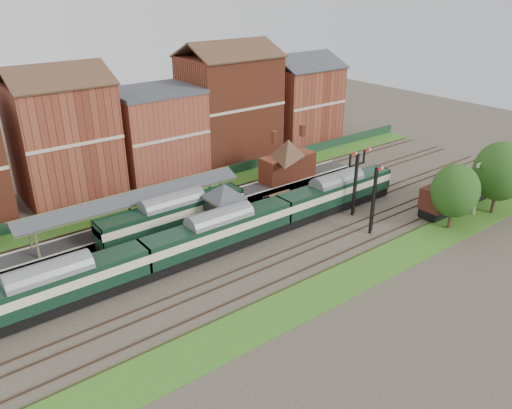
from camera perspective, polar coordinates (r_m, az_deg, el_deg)
ground at (r=56.71m, az=0.85°, el=-3.54°), size 160.00×160.00×0.00m
grass_back at (r=68.73m, az=-7.46°, el=1.46°), size 90.00×4.50×0.06m
grass_front at (r=49.18m, az=9.67°, el=-8.66°), size 90.00×5.00×0.06m
fence at (r=70.08m, az=-8.33°, el=2.51°), size 90.00×0.12×1.50m
platform at (r=61.33m, az=-8.50°, el=-1.05°), size 55.00×3.40×1.00m
signal_box at (r=56.06m, az=-3.60°, el=-0.30°), size 5.40×5.40×6.00m
brick_hut at (r=61.29m, az=2.64°, el=-0.09°), size 3.20×2.64×2.94m
station_building at (r=69.10m, az=3.66°, el=5.24°), size 8.10×8.10×5.90m
canopy at (r=57.32m, az=-13.95°, el=1.08°), size 26.00×3.89×4.08m
semaphore_bracket at (r=60.82m, az=11.30°, el=2.76°), size 3.60×0.25×8.18m
semaphore_siding at (r=56.92m, az=13.26°, el=0.52°), size 1.23×0.25×8.00m
yard_lamp at (r=65.79m, az=24.13°, el=2.10°), size 2.60×0.22×7.00m
town_backdrop at (r=73.93m, az=-11.49°, el=8.56°), size 69.00×10.00×16.00m
dmu_train at (r=52.60m, az=-4.12°, el=-3.09°), size 52.15×2.74×4.01m
platform_railcar at (r=56.74m, az=-9.45°, el=-1.20°), size 17.60×2.77×4.05m
goods_van_a at (r=65.12m, az=20.73°, el=0.82°), size 6.60×2.86×4.00m
goods_van_b at (r=76.66m, az=26.28°, el=3.07°), size 5.62×2.44×3.41m
goods_van_c at (r=71.25m, az=23.93°, el=2.08°), size 5.90×2.56×3.58m
tree_near at (r=66.72m, az=26.14°, el=3.41°), size 6.32×6.32×9.14m
tree_far at (r=60.62m, az=21.80°, el=1.46°), size 5.37×5.37×7.84m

